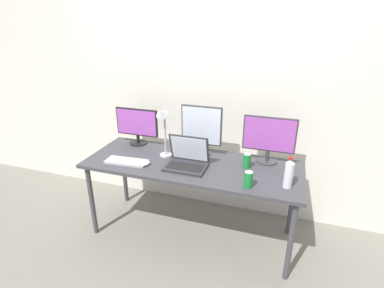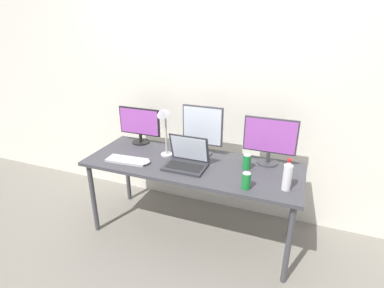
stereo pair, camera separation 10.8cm
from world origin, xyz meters
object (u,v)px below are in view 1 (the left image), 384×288
object	(u,v)px
monitor_right	(269,138)
keyboard_main	(126,162)
monitor_left	(137,125)
laptop_silver	(187,160)
monitor_center	(201,129)
soda_can_near_keyboard	(248,179)
mouse_by_keyboard	(145,163)
water_bottle	(289,174)
work_desk	(192,169)
soda_can_by_laptop	(247,161)
desk_lamp	(163,123)

from	to	relation	value
monitor_right	keyboard_main	distance (m)	1.25
monitor_left	laptop_silver	world-z (taller)	monitor_left
monitor_center	soda_can_near_keyboard	size ratio (longest dim) A/B	3.62
monitor_center	mouse_by_keyboard	world-z (taller)	monitor_center
monitor_center	monitor_right	distance (m)	0.60
water_bottle	soda_can_near_keyboard	xyz separation A→B (m)	(-0.28, -0.09, -0.05)
soda_can_near_keyboard	water_bottle	bearing A→B (deg)	17.85
work_desk	mouse_by_keyboard	bearing A→B (deg)	-155.67
water_bottle	soda_can_by_laptop	xyz separation A→B (m)	(-0.34, 0.22, -0.05)
work_desk	mouse_by_keyboard	distance (m)	0.41
soda_can_near_keyboard	monitor_center	bearing A→B (deg)	137.34
keyboard_main	desk_lamp	size ratio (longest dim) A/B	0.76
monitor_center	work_desk	bearing A→B (deg)	-94.54
laptop_silver	mouse_by_keyboard	xyz separation A→B (m)	(-0.34, -0.10, -0.04)
monitor_left	monitor_right	size ratio (longest dim) A/B	0.98
monitor_center	soda_can_by_laptop	xyz separation A→B (m)	(0.44, -0.15, -0.18)
work_desk	water_bottle	bearing A→B (deg)	-11.20
laptop_silver	desk_lamp	world-z (taller)	desk_lamp
monitor_right	soda_can_by_laptop	bearing A→B (deg)	-132.23
laptop_silver	soda_can_by_laptop	world-z (taller)	laptop_silver
keyboard_main	laptop_silver	bearing A→B (deg)	7.48
monitor_center	mouse_by_keyboard	distance (m)	0.59
laptop_silver	keyboard_main	bearing A→B (deg)	-168.77
soda_can_near_keyboard	laptop_silver	bearing A→B (deg)	161.62
monitor_right	monitor_left	bearing A→B (deg)	179.06
soda_can_near_keyboard	desk_lamp	xyz separation A→B (m)	(-0.80, 0.28, 0.27)
keyboard_main	water_bottle	world-z (taller)	water_bottle
monitor_center	water_bottle	bearing A→B (deg)	-25.64
laptop_silver	desk_lamp	size ratio (longest dim) A/B	0.71
laptop_silver	keyboard_main	size ratio (longest dim) A/B	0.94
monitor_right	laptop_silver	world-z (taller)	monitor_right
monitor_center	desk_lamp	distance (m)	0.36
monitor_right	laptop_silver	size ratio (longest dim) A/B	1.29
monitor_right	soda_can_near_keyboard	xyz separation A→B (m)	(-0.09, -0.48, -0.17)
monitor_left	monitor_right	distance (m)	1.27
water_bottle	soda_can_near_keyboard	distance (m)	0.30
work_desk	monitor_right	distance (m)	0.72
water_bottle	soda_can_near_keyboard	bearing A→B (deg)	-162.15
mouse_by_keyboard	desk_lamp	world-z (taller)	desk_lamp
monitor_left	laptop_silver	distance (m)	0.72
water_bottle	soda_can_near_keyboard	size ratio (longest dim) A/B	1.96
monitor_left	laptop_silver	xyz separation A→B (m)	(0.63, -0.32, -0.14)
keyboard_main	soda_can_by_laptop	size ratio (longest dim) A/B	2.91
mouse_by_keyboard	soda_can_by_laptop	size ratio (longest dim) A/B	0.77
monitor_center	soda_can_by_laptop	world-z (taller)	monitor_center
work_desk	mouse_by_keyboard	xyz separation A→B (m)	(-0.37, -0.17, 0.08)
monitor_left	monitor_right	bearing A→B (deg)	-0.94
laptop_silver	mouse_by_keyboard	size ratio (longest dim) A/B	3.55
monitor_center	keyboard_main	world-z (taller)	monitor_center
monitor_right	desk_lamp	xyz separation A→B (m)	(-0.89, -0.20, 0.10)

